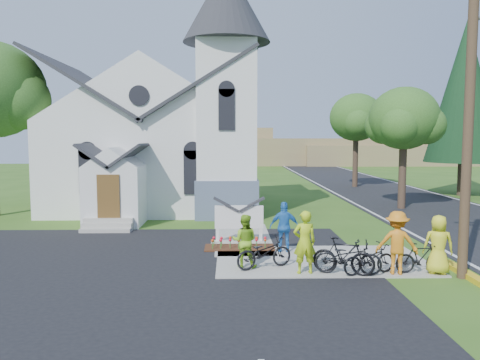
{
  "coord_description": "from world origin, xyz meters",
  "views": [
    {
      "loc": [
        -1.59,
        -14.86,
        4.15
      ],
      "look_at": [
        -1.12,
        5.0,
        2.34
      ],
      "focal_mm": 35.0,
      "sensor_mm": 36.0,
      "label": 1
    }
  ],
  "objects_px": {
    "church_sign": "(239,218)",
    "bike_2": "(348,257)",
    "cyclist_0": "(305,242)",
    "cyclist_1": "(244,241)",
    "cyclist_3": "(397,243)",
    "cyclist_2": "(284,227)",
    "bike_1": "(344,256)",
    "bike_3": "(420,258)",
    "utility_pole": "(472,93)",
    "bike_4": "(369,259)",
    "bike_0": "(264,253)",
    "cyclist_4": "(438,244)"
  },
  "relations": [
    {
      "from": "church_sign",
      "to": "bike_2",
      "type": "xyz_separation_m",
      "value": [
        3.18,
        -4.4,
        -0.46
      ]
    },
    {
      "from": "cyclist_0",
      "to": "cyclist_1",
      "type": "xyz_separation_m",
      "value": [
        -1.79,
        0.76,
        -0.12
      ]
    },
    {
      "from": "cyclist_0",
      "to": "cyclist_3",
      "type": "relative_size",
      "value": 1.01
    },
    {
      "from": "cyclist_2",
      "to": "cyclist_3",
      "type": "relative_size",
      "value": 0.95
    },
    {
      "from": "bike_1",
      "to": "bike_3",
      "type": "xyz_separation_m",
      "value": [
        2.36,
        0.07,
        -0.09
      ]
    },
    {
      "from": "utility_pole",
      "to": "bike_4",
      "type": "height_order",
      "value": "utility_pole"
    },
    {
      "from": "utility_pole",
      "to": "cyclist_3",
      "type": "xyz_separation_m",
      "value": [
        -1.91,
        0.33,
        -4.4
      ]
    },
    {
      "from": "church_sign",
      "to": "bike_3",
      "type": "bearing_deg",
      "value": -38.67
    },
    {
      "from": "bike_0",
      "to": "cyclist_4",
      "type": "distance_m",
      "value": 5.26
    },
    {
      "from": "bike_2",
      "to": "cyclist_0",
      "type": "bearing_deg",
      "value": 96.43
    },
    {
      "from": "bike_2",
      "to": "cyclist_1",
      "type": "bearing_deg",
      "value": 86.19
    },
    {
      "from": "cyclist_2",
      "to": "bike_2",
      "type": "height_order",
      "value": "cyclist_2"
    },
    {
      "from": "bike_0",
      "to": "cyclist_2",
      "type": "distance_m",
      "value": 2.33
    },
    {
      "from": "church_sign",
      "to": "cyclist_1",
      "type": "relative_size",
      "value": 1.31
    },
    {
      "from": "cyclist_1",
      "to": "bike_3",
      "type": "xyz_separation_m",
      "value": [
        5.31,
        -0.82,
        -0.37
      ]
    },
    {
      "from": "cyclist_3",
      "to": "bike_0",
      "type": "bearing_deg",
      "value": 3.85
    },
    {
      "from": "church_sign",
      "to": "utility_pole",
      "type": "xyz_separation_m",
      "value": [
        6.56,
        -4.7,
        4.38
      ]
    },
    {
      "from": "cyclist_3",
      "to": "bike_4",
      "type": "relative_size",
      "value": 1.09
    },
    {
      "from": "bike_0",
      "to": "bike_1",
      "type": "distance_m",
      "value": 2.44
    },
    {
      "from": "bike_2",
      "to": "cyclist_4",
      "type": "bearing_deg",
      "value": -77.66
    },
    {
      "from": "bike_0",
      "to": "bike_4",
      "type": "xyz_separation_m",
      "value": [
        3.11,
        -0.7,
        -0.04
      ]
    },
    {
      "from": "bike_0",
      "to": "bike_2",
      "type": "bearing_deg",
      "value": -129.71
    },
    {
      "from": "bike_1",
      "to": "cyclist_3",
      "type": "bearing_deg",
      "value": -66.34
    },
    {
      "from": "cyclist_0",
      "to": "bike_1",
      "type": "relative_size",
      "value": 1.03
    },
    {
      "from": "bike_1",
      "to": "cyclist_4",
      "type": "height_order",
      "value": "cyclist_4"
    },
    {
      "from": "cyclist_4",
      "to": "bike_1",
      "type": "bearing_deg",
      "value": 13.77
    },
    {
      "from": "utility_pole",
      "to": "cyclist_4",
      "type": "xyz_separation_m",
      "value": [
        -0.66,
        0.3,
        -4.46
      ]
    },
    {
      "from": "bike_0",
      "to": "cyclist_0",
      "type": "bearing_deg",
      "value": -139.68
    },
    {
      "from": "bike_3",
      "to": "bike_4",
      "type": "bearing_deg",
      "value": 89.21
    },
    {
      "from": "cyclist_4",
      "to": "bike_4",
      "type": "height_order",
      "value": "cyclist_4"
    },
    {
      "from": "cyclist_1",
      "to": "cyclist_4",
      "type": "bearing_deg",
      "value": -178.43
    },
    {
      "from": "utility_pole",
      "to": "cyclist_0",
      "type": "bearing_deg",
      "value": 174.7
    },
    {
      "from": "church_sign",
      "to": "cyclist_4",
      "type": "xyz_separation_m",
      "value": [
        5.9,
        -4.4,
        -0.08
      ]
    },
    {
      "from": "bike_0",
      "to": "bike_3",
      "type": "xyz_separation_m",
      "value": [
        4.7,
        -0.63,
        -0.03
      ]
    },
    {
      "from": "cyclist_1",
      "to": "cyclist_3",
      "type": "height_order",
      "value": "cyclist_3"
    },
    {
      "from": "church_sign",
      "to": "cyclist_3",
      "type": "bearing_deg",
      "value": -43.21
    },
    {
      "from": "bike_1",
      "to": "cyclist_2",
      "type": "bearing_deg",
      "value": 49.74
    },
    {
      "from": "church_sign",
      "to": "cyclist_0",
      "type": "relative_size",
      "value": 1.15
    },
    {
      "from": "cyclist_0",
      "to": "bike_4",
      "type": "height_order",
      "value": "cyclist_0"
    },
    {
      "from": "cyclist_4",
      "to": "bike_4",
      "type": "distance_m",
      "value": 2.13
    },
    {
      "from": "cyclist_2",
      "to": "bike_4",
      "type": "height_order",
      "value": "cyclist_2"
    },
    {
      "from": "cyclist_4",
      "to": "bike_4",
      "type": "bearing_deg",
      "value": 13.77
    },
    {
      "from": "utility_pole",
      "to": "cyclist_1",
      "type": "relative_size",
      "value": 5.95
    },
    {
      "from": "utility_pole",
      "to": "bike_2",
      "type": "xyz_separation_m",
      "value": [
        -3.38,
        0.3,
        -4.84
      ]
    },
    {
      "from": "bike_1",
      "to": "cyclist_3",
      "type": "relative_size",
      "value": 0.98
    },
    {
      "from": "bike_1",
      "to": "bike_2",
      "type": "relative_size",
      "value": 0.95
    },
    {
      "from": "cyclist_4",
      "to": "bike_2",
      "type": "bearing_deg",
      "value": 13.77
    },
    {
      "from": "utility_pole",
      "to": "cyclist_0",
      "type": "distance_m",
      "value": 6.43
    },
    {
      "from": "utility_pole",
      "to": "bike_0",
      "type": "bearing_deg",
      "value": 170.27
    },
    {
      "from": "church_sign",
      "to": "bike_2",
      "type": "height_order",
      "value": "church_sign"
    }
  ]
}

